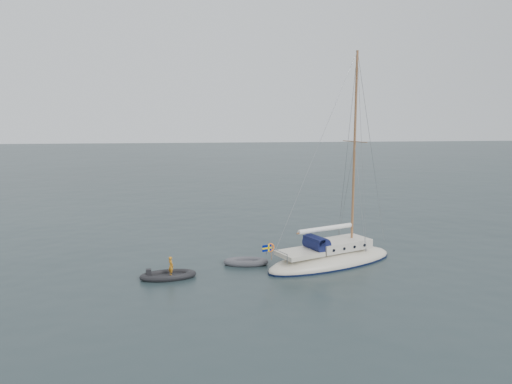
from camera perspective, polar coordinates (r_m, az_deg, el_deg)
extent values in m
plane|color=black|center=(33.99, 4.27, -8.71)|extent=(300.00, 300.00, 0.00)
ellipsoid|color=beige|center=(35.21, 8.59, -7.88)|extent=(10.09, 3.14, 1.68)
cube|color=beige|center=(35.10, 9.87, -6.00)|extent=(4.04, 2.13, 0.62)
cube|color=beige|center=(34.35, 4.26, -6.53)|extent=(2.69, 2.13, 0.28)
cylinder|color=#11153D|center=(34.51, 6.56, -5.66)|extent=(1.08, 1.85, 1.08)
cube|color=#11153D|center=(34.40, 6.20, -5.31)|extent=(0.50, 1.85, 0.45)
cylinder|color=#965C34|center=(34.33, 11.78, 4.48)|extent=(0.17, 0.17, 13.45)
cylinder|color=#965C34|center=(34.29, 11.82, 5.60)|extent=(0.06, 2.47, 0.06)
cylinder|color=#965C34|center=(34.46, 7.77, -4.17)|extent=(4.71, 0.11, 0.11)
cylinder|color=white|center=(34.45, 7.78, -4.08)|extent=(4.38, 0.31, 0.31)
cylinder|color=gray|center=(33.94, 1.27, -5.85)|extent=(0.04, 2.47, 0.04)
torus|color=orange|center=(34.58, 1.03, -5.57)|extent=(0.61, 0.11, 0.61)
cylinder|color=#965C34|center=(33.92, 0.61, -6.06)|extent=(0.03, 0.03, 1.01)
cube|color=#000D64|center=(33.80, 0.04, -5.52)|extent=(0.67, 0.02, 0.43)
cube|color=#FFD301|center=(33.80, 0.04, -5.52)|extent=(0.70, 0.03, 0.10)
cube|color=#FFD301|center=(33.81, 0.25, -5.52)|extent=(0.10, 0.03, 0.45)
cylinder|color=black|center=(35.74, 7.13, -5.67)|extent=(0.20, 0.07, 0.20)
cylinder|color=black|center=(33.72, 7.99, -6.57)|extent=(0.20, 0.07, 0.20)
cylinder|color=black|center=(35.95, 8.53, -5.61)|extent=(0.20, 0.07, 0.20)
cylinder|color=black|center=(33.95, 9.47, -6.50)|extent=(0.20, 0.07, 0.20)
cylinder|color=black|center=(36.19, 9.91, -5.55)|extent=(0.20, 0.07, 0.20)
cylinder|color=black|center=(34.20, 10.92, -6.43)|extent=(0.20, 0.07, 0.20)
cylinder|color=black|center=(36.45, 11.27, -5.48)|extent=(0.20, 0.07, 0.20)
cylinder|color=black|center=(34.48, 12.36, -6.35)|extent=(0.20, 0.07, 0.20)
cube|color=#4A4A4F|center=(34.71, -1.17, -8.08)|extent=(1.90, 0.78, 0.11)
cube|color=black|center=(32.44, -10.00, -9.45)|extent=(2.23, 0.93, 0.11)
cube|color=black|center=(32.45, -12.17, -8.98)|extent=(0.32, 0.32, 0.56)
imported|color=#C4771A|center=(32.23, -9.70, -8.35)|extent=(0.44, 0.53, 1.23)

